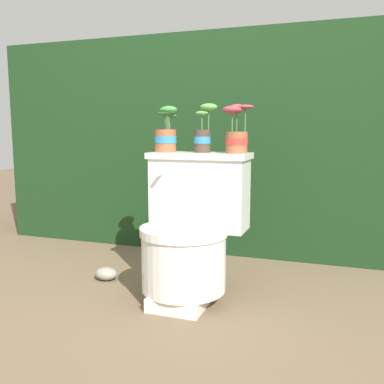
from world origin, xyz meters
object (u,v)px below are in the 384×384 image
Objects in this scene: potted_plant_middle at (237,134)px; toilet at (191,230)px; garden_stone at (106,274)px; potted_plant_left at (166,134)px; potted_plant_midleft at (203,134)px.

toilet is at bearing -143.73° from potted_plant_middle.
toilet reaches higher than garden_stone.
potted_plant_middle is at bearing 7.62° from garden_stone.
potted_plant_midleft is (0.19, 0.03, 0.00)m from potted_plant_left.
potted_plant_middle reaches higher than garden_stone.
garden_stone is at bearing -168.08° from potted_plant_midleft.
potted_plant_middle is 1.94× the size of garden_stone.
garden_stone is (-0.50, 0.05, -0.29)m from toilet.
toilet is at bearing -94.74° from potted_plant_midleft.
potted_plant_left reaches higher than toilet.
potted_plant_midleft reaches higher than garden_stone.
potted_plant_middle is 1.03m from garden_stone.
potted_plant_midleft reaches higher than potted_plant_left.
toilet is 2.97× the size of potted_plant_left.
potted_plant_left is 0.37m from potted_plant_middle.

